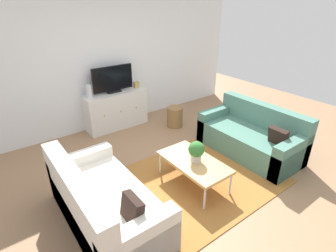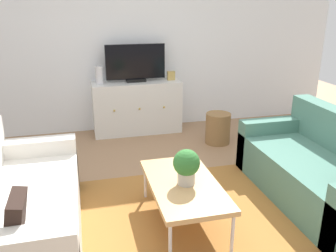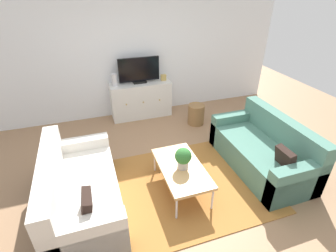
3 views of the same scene
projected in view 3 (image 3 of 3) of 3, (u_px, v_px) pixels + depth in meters
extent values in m
plane|color=#997251|center=(178.00, 180.00, 3.87)|extent=(10.00, 10.00, 0.00)
cube|color=white|center=(137.00, 52.00, 5.29)|extent=(6.40, 0.12, 2.70)
cube|color=#9E662D|center=(181.00, 186.00, 3.75)|extent=(2.50, 1.90, 0.01)
cube|color=silver|center=(84.00, 195.00, 3.31)|extent=(0.87, 1.75, 0.44)
cube|color=silver|center=(53.00, 189.00, 3.12)|extent=(0.20, 1.75, 0.84)
cube|color=silver|center=(81.00, 156.00, 3.92)|extent=(0.87, 0.18, 0.59)
cube|color=silver|center=(87.00, 242.00, 2.63)|extent=(0.87, 0.18, 0.59)
cube|color=black|center=(86.00, 206.00, 2.71)|extent=(0.15, 0.30, 0.31)
cube|color=#4C7A6B|center=(259.00, 155.00, 4.05)|extent=(0.87, 1.75, 0.44)
cube|color=#4C7A6B|center=(279.00, 141.00, 4.05)|extent=(0.20, 1.75, 0.84)
cube|color=#4C7A6B|center=(234.00, 128.00, 4.66)|extent=(0.87, 0.18, 0.59)
cube|color=#4C7A6B|center=(296.00, 184.00, 3.37)|extent=(0.87, 0.18, 0.59)
cube|color=black|center=(285.00, 159.00, 3.42)|extent=(0.16, 0.30, 0.31)
cube|color=tan|center=(181.00, 168.00, 3.53)|extent=(0.58, 1.07, 0.04)
cylinder|color=silver|center=(177.00, 209.00, 3.16)|extent=(0.03, 0.03, 0.35)
cylinder|color=silver|center=(212.00, 199.00, 3.30)|extent=(0.03, 0.03, 0.35)
cylinder|color=silver|center=(155.00, 162.00, 3.97)|extent=(0.03, 0.03, 0.35)
cylinder|color=silver|center=(184.00, 156.00, 4.11)|extent=(0.03, 0.03, 0.35)
cylinder|color=#B7B2A8|center=(183.00, 164.00, 3.48)|extent=(0.15, 0.15, 0.11)
sphere|color=#2D6B2D|center=(183.00, 156.00, 3.41)|extent=(0.23, 0.23, 0.23)
cube|color=silver|center=(141.00, 100.00, 5.54)|extent=(1.28, 0.44, 0.77)
sphere|color=#B79338|center=(126.00, 105.00, 5.23)|extent=(0.03, 0.03, 0.03)
sphere|color=#B79338|center=(143.00, 102.00, 5.33)|extent=(0.03, 0.03, 0.03)
sphere|color=#B79338|center=(160.00, 100.00, 5.43)|extent=(0.03, 0.03, 0.03)
cube|color=black|center=(140.00, 82.00, 5.35)|extent=(0.28, 0.16, 0.04)
cube|color=black|center=(139.00, 69.00, 5.22)|extent=(0.86, 0.04, 0.50)
cylinder|color=silver|center=(114.00, 80.00, 5.14)|extent=(0.11, 0.11, 0.25)
cube|color=tan|center=(163.00, 77.00, 5.46)|extent=(0.11, 0.07, 0.13)
cylinder|color=olive|center=(196.00, 114.00, 5.30)|extent=(0.34, 0.34, 0.42)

